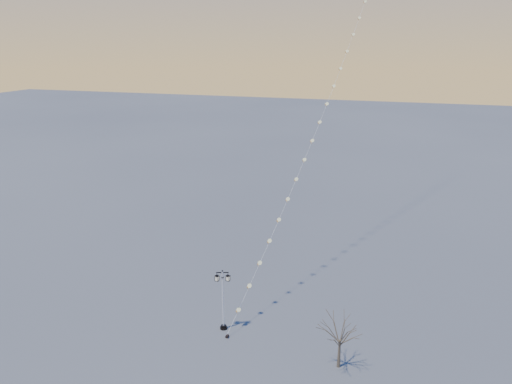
% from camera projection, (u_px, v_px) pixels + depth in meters
% --- Properties ---
extents(ground, '(300.00, 300.00, 0.00)m').
position_uv_depth(ground, '(234.00, 339.00, 34.90)').
color(ground, '#545555').
rests_on(ground, ground).
extents(street_lamp, '(1.15, 0.66, 4.69)m').
position_uv_depth(street_lamp, '(223.00, 297.00, 35.40)').
color(street_lamp, black).
rests_on(street_lamp, ground).
extents(bare_tree, '(2.17, 2.17, 3.60)m').
position_uv_depth(bare_tree, '(340.00, 333.00, 31.22)').
color(bare_tree, brown).
rests_on(bare_tree, ground).
extents(kite_train, '(8.81, 41.37, 39.59)m').
position_uv_depth(kite_train, '(342.00, 45.00, 46.66)').
color(kite_train, black).
rests_on(kite_train, ground).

